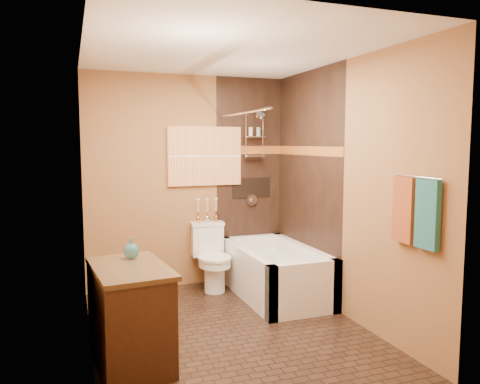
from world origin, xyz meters
name	(u,v)px	position (x,y,z in m)	size (l,w,h in m)	color
floor	(229,330)	(0.00, 0.00, 0.00)	(3.00, 3.00, 0.00)	black
wall_left	(87,200)	(-1.20, 0.00, 1.25)	(0.02, 3.00, 2.50)	olive
wall_right	(345,190)	(1.20, 0.00, 1.25)	(0.02, 3.00, 2.50)	olive
wall_back	(188,182)	(0.00, 1.50, 1.25)	(2.40, 0.02, 2.50)	olive
wall_front	(309,221)	(0.00, -1.50, 1.25)	(2.40, 0.02, 2.50)	olive
ceiling	(228,51)	(0.00, 0.00, 2.50)	(3.00, 3.00, 0.00)	silver
alcove_tile_back	(249,180)	(0.78, 1.49, 1.25)	(0.85, 0.01, 2.50)	black
alcove_tile_right	(307,184)	(1.19, 0.75, 1.25)	(0.01, 1.50, 2.50)	black
mosaic_band_back	(250,150)	(0.78, 1.48, 1.62)	(0.85, 0.01, 0.10)	brown
mosaic_band_right	(307,151)	(1.18, 0.75, 1.62)	(0.01, 1.50, 0.10)	brown
alcove_niche	(251,188)	(0.80, 1.48, 1.15)	(0.50, 0.01, 0.25)	black
shower_fixtures	(255,146)	(0.80, 1.38, 1.67)	(0.24, 0.33, 1.16)	silver
curtain_rod	(241,113)	(0.40, 0.75, 2.02)	(0.03, 0.03, 1.55)	silver
towel_bar	(416,177)	(1.15, -1.05, 1.45)	(0.02, 0.02, 0.55)	silver
towel_teal	(428,214)	(1.16, -1.18, 1.18)	(0.05, 0.22, 0.52)	#1C5E60
towel_rust	(404,210)	(1.16, -0.92, 1.18)	(0.05, 0.22, 0.52)	#983C1B
sunset_painting	(205,156)	(0.20, 1.48, 1.55)	(0.90, 0.04, 0.70)	orange
vanity_mirror	(89,172)	(-1.19, -0.36, 1.50)	(0.01, 1.00, 0.90)	white
bathtub	(275,276)	(0.80, 0.75, 0.22)	(0.80, 1.50, 0.55)	white
toilet	(212,256)	(0.20, 1.22, 0.39)	(0.40, 0.59, 0.77)	white
vanity	(130,315)	(-0.92, -0.36, 0.39)	(0.62, 0.93, 0.77)	black
teal_bottle	(131,249)	(-0.87, -0.13, 0.86)	(0.13, 0.13, 0.20)	#256F6F
bud_vases	(207,210)	(0.20, 1.39, 0.92)	(0.28, 0.06, 0.27)	gold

